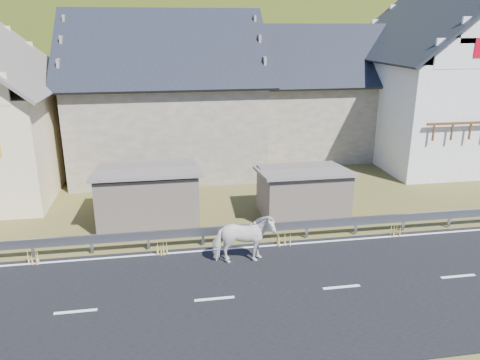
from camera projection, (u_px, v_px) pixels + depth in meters
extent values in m
plane|color=#42441D|center=(215.00, 300.00, 14.01)|extent=(160.00, 160.00, 0.00)
cube|color=black|center=(215.00, 299.00, 14.00)|extent=(60.00, 7.00, 0.04)
cube|color=silver|center=(215.00, 299.00, 14.00)|extent=(60.00, 6.60, 0.01)
cube|color=#93969B|center=(203.00, 232.00, 17.27)|extent=(28.00, 0.08, 0.34)
cube|color=#93969B|center=(33.00, 249.00, 16.42)|extent=(0.10, 0.06, 0.70)
cube|color=#93969B|center=(92.00, 245.00, 16.74)|extent=(0.10, 0.06, 0.70)
cube|color=#93969B|center=(148.00, 241.00, 17.05)|extent=(0.10, 0.06, 0.70)
cube|color=#93969B|center=(203.00, 237.00, 17.36)|extent=(0.10, 0.06, 0.70)
cube|color=#93969B|center=(256.00, 233.00, 17.68)|extent=(0.10, 0.06, 0.70)
cube|color=#93969B|center=(307.00, 230.00, 17.99)|extent=(0.10, 0.06, 0.70)
cube|color=#93969B|center=(356.00, 226.00, 18.31)|extent=(0.10, 0.06, 0.70)
cube|color=#93969B|center=(403.00, 223.00, 18.62)|extent=(0.10, 0.06, 0.70)
cube|color=#93969B|center=(449.00, 220.00, 18.93)|extent=(0.10, 0.06, 0.70)
cube|color=#716355|center=(148.00, 196.00, 19.44)|extent=(4.30, 3.30, 2.40)
cube|color=#716355|center=(303.00, 193.00, 20.02)|extent=(3.80, 2.90, 2.20)
cube|color=tan|center=(167.00, 122.00, 27.12)|extent=(10.00, 9.00, 5.00)
cube|color=tan|center=(321.00, 114.00, 30.62)|extent=(9.00, 8.00, 4.60)
cube|color=white|center=(432.00, 109.00, 28.53)|extent=(8.00, 10.00, 6.00)
ellipsoid|color=#2F4011|center=(177.00, 98.00, 189.63)|extent=(440.00, 280.00, 260.00)
imported|color=white|center=(243.00, 239.00, 15.89)|extent=(0.96, 2.08, 1.75)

